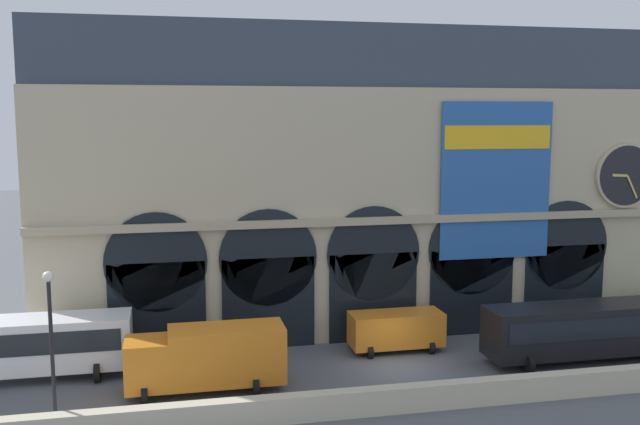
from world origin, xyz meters
TOP-DOWN VIEW (x-y plane):
  - ground_plane at (0.00, 0.00)m, footprint 200.00×200.00m
  - quay_parapet_wall at (0.00, -5.08)m, footprint 90.00×0.70m
  - station_building at (0.04, 7.54)m, footprint 38.04×5.50m
  - bus_west at (-19.07, 2.59)m, footprint 11.00×3.25m
  - box_truck_midwest at (-9.88, -0.87)m, footprint 7.50×2.91m
  - van_center at (0.75, 2.90)m, footprint 5.20×2.48m
  - bus_mideast at (10.13, -0.83)m, footprint 11.00×3.25m
  - street_lamp_quayside at (-16.35, -4.28)m, footprint 0.44×0.44m

SIDE VIEW (x-z plane):
  - ground_plane at x=0.00m, z-range 0.00..0.00m
  - quay_parapet_wall at x=0.00m, z-range 0.00..1.17m
  - van_center at x=0.75m, z-range 0.15..2.35m
  - box_truck_midwest at x=-9.88m, z-range 0.14..3.26m
  - bus_west at x=-19.07m, z-range 0.23..3.33m
  - bus_mideast at x=10.13m, z-range 0.23..3.33m
  - street_lamp_quayside at x=-16.35m, z-range 0.96..7.86m
  - station_building at x=0.04m, z-range -0.26..18.07m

